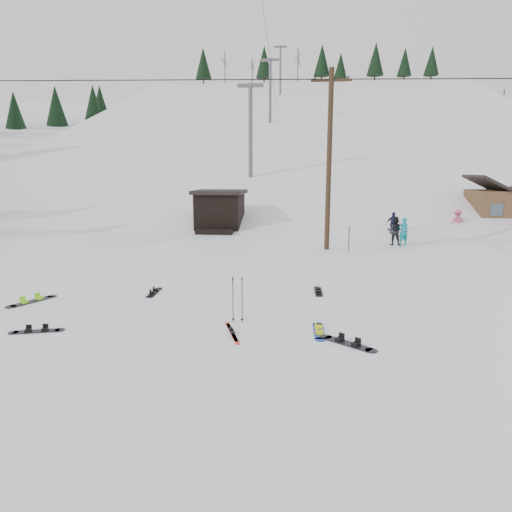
# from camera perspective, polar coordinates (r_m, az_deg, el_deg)

# --- Properties ---
(ground) EXTENTS (200.00, 200.00, 0.00)m
(ground) POSITION_cam_1_polar(r_m,az_deg,el_deg) (10.62, 0.72, -11.78)
(ground) COLOR white
(ground) RESTS_ON ground
(ski_slope) EXTENTS (60.00, 85.24, 65.97)m
(ski_slope) POSITION_cam_1_polar(r_m,az_deg,el_deg) (66.74, 5.45, -3.34)
(ski_slope) COLOR white
(ski_slope) RESTS_ON ground
(ridge_left) EXTENTS (47.54, 95.03, 58.38)m
(ridge_left) POSITION_cam_1_polar(r_m,az_deg,el_deg) (70.22, -25.54, -2.80)
(ridge_left) COLOR white
(ridge_left) RESTS_ON ground
(treeline_left) EXTENTS (20.00, 64.00, 10.00)m
(treeline_left) POSITION_cam_1_polar(r_m,az_deg,el_deg) (60.97, -28.71, 5.52)
(treeline_left) COLOR black
(treeline_left) RESTS_ON ground
(treeline_crest) EXTENTS (50.00, 6.00, 10.00)m
(treeline_crest) POSITION_cam_1_polar(r_m,az_deg,el_deg) (95.86, 5.94, 8.15)
(treeline_crest) COLOR black
(treeline_crest) RESTS_ON ski_slope
(utility_pole) EXTENTS (2.00, 0.26, 9.00)m
(utility_pole) POSITION_cam_1_polar(r_m,az_deg,el_deg) (23.80, 9.13, 12.02)
(utility_pole) COLOR #3A2819
(utility_pole) RESTS_ON ground
(trail_sign) EXTENTS (0.50, 0.09, 1.85)m
(trail_sign) POSITION_cam_1_polar(r_m,az_deg,el_deg) (23.61, 11.60, 3.66)
(trail_sign) COLOR #595B60
(trail_sign) RESTS_ON ground
(lift_hut) EXTENTS (3.40, 4.10, 2.75)m
(lift_hut) POSITION_cam_1_polar(r_m,az_deg,el_deg) (31.40, -4.55, 5.69)
(lift_hut) COLOR black
(lift_hut) RESTS_ON ground
(lift_tower_near) EXTENTS (2.20, 0.36, 8.00)m
(lift_tower_near) POSITION_cam_1_polar(r_m,az_deg,el_deg) (40.26, -0.69, 16.06)
(lift_tower_near) COLOR #595B60
(lift_tower_near) RESTS_ON ski_slope
(lift_tower_mid) EXTENTS (2.20, 0.36, 8.00)m
(lift_tower_mid) POSITION_cam_1_polar(r_m,az_deg,el_deg) (60.86, 1.79, 20.38)
(lift_tower_mid) COLOR #595B60
(lift_tower_mid) RESTS_ON ski_slope
(lift_tower_far) EXTENTS (2.20, 0.36, 8.00)m
(lift_tower_far) POSITION_cam_1_polar(r_m,az_deg,el_deg) (81.67, 3.07, 22.49)
(lift_tower_far) COLOR #595B60
(lift_tower_far) RESTS_ON ski_slope
(cabin) EXTENTS (5.39, 4.40, 3.77)m
(cabin) POSITION_cam_1_polar(r_m,az_deg,el_deg) (36.65, 29.08, 5.28)
(cabin) COLOR brown
(cabin) RESTS_ON ground
(hero_snowboard) EXTENTS (0.30, 1.40, 0.10)m
(hero_snowboard) POSITION_cam_1_polar(r_m,az_deg,el_deg) (11.89, 7.87, -9.26)
(hero_snowboard) COLOR #1838A2
(hero_snowboard) RESTS_ON ground
(hero_skis) EXTENTS (0.64, 1.59, 0.09)m
(hero_skis) POSITION_cam_1_polar(r_m,az_deg,el_deg) (11.72, -3.02, -9.46)
(hero_skis) COLOR red
(hero_skis) RESTS_ON ground
(ski_poles) EXTENTS (0.34, 0.09, 1.24)m
(ski_poles) POSITION_cam_1_polar(r_m,az_deg,el_deg) (12.39, -2.32, -5.38)
(ski_poles) COLOR black
(ski_poles) RESTS_ON ground
(board_scatter_a) EXTENTS (1.32, 0.57, 0.10)m
(board_scatter_a) POSITION_cam_1_polar(r_m,az_deg,el_deg) (13.05, -25.73, -8.42)
(board_scatter_a) COLOR black
(board_scatter_a) RESTS_ON ground
(board_scatter_b) EXTENTS (0.30, 1.33, 0.09)m
(board_scatter_b) POSITION_cam_1_polar(r_m,az_deg,el_deg) (15.75, -12.61, -4.44)
(board_scatter_b) COLOR black
(board_scatter_b) RESTS_ON ground
(board_scatter_c) EXTENTS (0.92, 1.55, 0.12)m
(board_scatter_c) POSITION_cam_1_polar(r_m,az_deg,el_deg) (15.98, -26.21, -5.06)
(board_scatter_c) COLOR black
(board_scatter_c) RESTS_ON ground
(board_scatter_d) EXTENTS (1.28, 1.04, 0.11)m
(board_scatter_d) POSITION_cam_1_polar(r_m,az_deg,el_deg) (11.21, 11.39, -10.62)
(board_scatter_d) COLOR black
(board_scatter_d) RESTS_ON ground
(board_scatter_f) EXTENTS (0.29, 1.32, 0.09)m
(board_scatter_f) POSITION_cam_1_polar(r_m,az_deg,el_deg) (15.65, 7.79, -4.38)
(board_scatter_f) COLOR black
(board_scatter_f) RESTS_ON ground
(skier_teal) EXTENTS (0.64, 0.52, 1.53)m
(skier_teal) POSITION_cam_1_polar(r_m,az_deg,el_deg) (26.19, 17.94, 2.91)
(skier_teal) COLOR #0E8690
(skier_teal) RESTS_ON ground
(skier_dark) EXTENTS (0.87, 0.73, 1.59)m
(skier_dark) POSITION_cam_1_polar(r_m,az_deg,el_deg) (26.21, 16.92, 3.03)
(skier_dark) COLOR black
(skier_dark) RESTS_ON ground
(skier_pink) EXTENTS (1.04, 0.66, 1.54)m
(skier_pink) POSITION_cam_1_polar(r_m,az_deg,el_deg) (32.77, 23.85, 3.98)
(skier_pink) COLOR #C3456E
(skier_pink) RESTS_ON ground
(skier_navy) EXTENTS (0.93, 0.53, 1.50)m
(skier_navy) POSITION_cam_1_polar(r_m,az_deg,el_deg) (29.97, 16.79, 3.86)
(skier_navy) COLOR #19173A
(skier_navy) RESTS_ON ground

